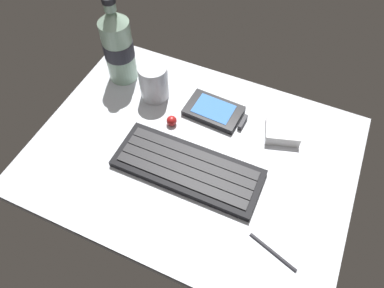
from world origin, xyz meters
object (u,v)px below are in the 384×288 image
(trackball_mouse, at_px, (172,121))
(stylus_pen, at_px, (273,252))
(handheld_device, at_px, (216,112))
(keyboard, at_px, (188,168))
(water_bottle, at_px, (118,46))
(juice_cup, at_px, (154,83))
(charger_block, at_px, (282,132))

(trackball_mouse, relative_size, stylus_pen, 0.23)
(handheld_device, distance_m, trackball_mouse, 0.10)
(keyboard, distance_m, water_bottle, 0.31)
(juice_cup, relative_size, trackball_mouse, 3.86)
(water_bottle, distance_m, stylus_pen, 0.53)
(keyboard, height_order, trackball_mouse, trackball_mouse)
(stylus_pen, bearing_deg, water_bottle, 167.58)
(keyboard, height_order, handheld_device, keyboard)
(charger_block, bearing_deg, trackball_mouse, -163.44)
(handheld_device, distance_m, water_bottle, 0.26)
(stylus_pen, bearing_deg, juice_cup, 163.81)
(juice_cup, relative_size, stylus_pen, 0.89)
(handheld_device, height_order, water_bottle, water_bottle)
(water_bottle, xyz_separation_m, stylus_pen, (0.45, -0.27, -0.09))
(handheld_device, height_order, trackball_mouse, trackball_mouse)
(keyboard, bearing_deg, handheld_device, 91.10)
(juice_cup, distance_m, trackball_mouse, 0.10)
(keyboard, relative_size, stylus_pen, 3.06)
(charger_block, bearing_deg, stylus_pen, -77.33)
(trackball_mouse, bearing_deg, water_bottle, 153.16)
(keyboard, xyz_separation_m, juice_cup, (-0.15, 0.15, 0.03))
(stylus_pen, bearing_deg, charger_block, 120.98)
(handheld_device, xyz_separation_m, charger_block, (0.15, 0.00, 0.00))
(keyboard, height_order, juice_cup, juice_cup)
(keyboard, xyz_separation_m, trackball_mouse, (-0.08, 0.09, 0.00))
(charger_block, bearing_deg, water_bottle, 177.32)
(stylus_pen, bearing_deg, handheld_device, 147.84)
(juice_cup, xyz_separation_m, trackball_mouse, (0.07, -0.06, -0.03))
(charger_block, bearing_deg, juice_cup, -178.74)
(trackball_mouse, bearing_deg, stylus_pen, -32.93)
(water_bottle, bearing_deg, stylus_pen, -30.73)
(juice_cup, distance_m, water_bottle, 0.11)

